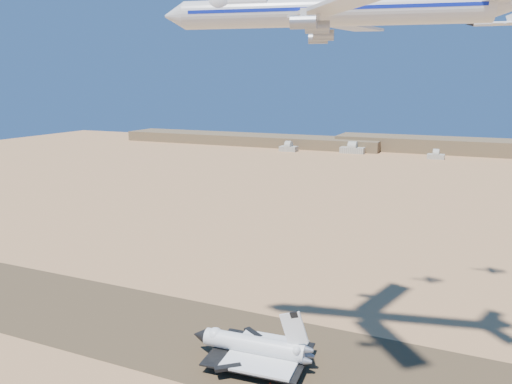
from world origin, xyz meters
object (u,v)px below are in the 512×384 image
at_px(chase_jet_e, 492,24).
at_px(crew_a, 258,374).
at_px(shuttle, 253,347).
at_px(crew_c, 276,379).
at_px(carrier_747, 320,12).
at_px(chase_jet_d, 405,15).

bearing_deg(chase_jet_e, crew_a, -136.24).
xyz_separation_m(crew_a, chase_jet_e, (54.51, 72.52, 103.77)).
relative_size(shuttle, crew_c, 24.97).
xyz_separation_m(carrier_747, crew_c, (-8.69, -5.09, -101.52)).
bearing_deg(carrier_747, chase_jet_d, 58.94).
bearing_deg(chase_jet_e, chase_jet_d, -145.43).
bearing_deg(crew_c, shuttle, 28.18).
bearing_deg(crew_c, chase_jet_e, -61.88).
xyz_separation_m(shuttle, crew_c, (10.48, -7.01, -4.36)).
relative_size(crew_a, crew_c, 1.18).
height_order(carrier_747, chase_jet_d, carrier_747).
distance_m(carrier_747, chase_jet_d, 45.93).
distance_m(crew_a, crew_c, 5.72).
bearing_deg(chase_jet_d, carrier_747, -123.00).
distance_m(shuttle, crew_c, 13.34).
bearing_deg(shuttle, chase_jet_d, 46.54).
distance_m(crew_c, chase_jet_d, 118.21).
xyz_separation_m(chase_jet_d, chase_jet_e, (25.33, 24.36, -1.34)).
distance_m(shuttle, carrier_747, 99.06).
xyz_separation_m(crew_c, chase_jet_d, (23.46, 48.42, 105.26)).
distance_m(shuttle, chase_jet_e, 133.23).
xyz_separation_m(carrier_747, chase_jet_e, (40.10, 67.69, 2.39)).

